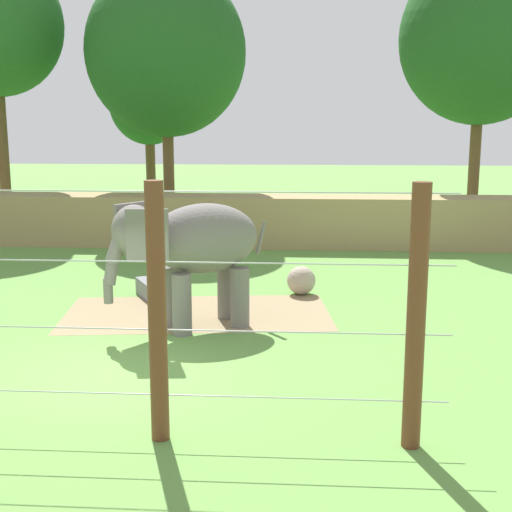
% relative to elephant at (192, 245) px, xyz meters
% --- Properties ---
extents(ground_plane, '(120.00, 120.00, 0.00)m').
position_rel_elephant_xyz_m(ground_plane, '(-1.05, -2.94, -1.86)').
color(ground_plane, '#609342').
extents(dirt_patch, '(6.58, 3.92, 0.01)m').
position_rel_elephant_xyz_m(dirt_patch, '(-0.08, 1.15, -1.85)').
color(dirt_patch, '#937F5B').
rests_on(dirt_patch, ground).
extents(embankment_wall, '(36.00, 1.80, 1.82)m').
position_rel_elephant_xyz_m(embankment_wall, '(-1.05, 10.30, -0.94)').
color(embankment_wall, tan).
rests_on(embankment_wall, ground).
extents(elephant, '(3.42, 2.67, 2.80)m').
position_rel_elephant_xyz_m(elephant, '(0.00, 0.00, 0.00)').
color(elephant, slate).
rests_on(elephant, ground).
extents(enrichment_ball, '(0.75, 0.75, 0.75)m').
position_rel_elephant_xyz_m(enrichment_ball, '(2.38, 3.13, -1.48)').
color(enrichment_ball, tan).
rests_on(enrichment_ball, ground).
extents(cable_fence, '(10.95, 0.26, 3.72)m').
position_rel_elephant_xyz_m(cable_fence, '(-1.05, -5.42, 0.01)').
color(cable_fence, brown).
rests_on(cable_fence, ground).
extents(feed_trough, '(1.11, 1.47, 0.44)m').
position_rel_elephant_xyz_m(feed_trough, '(-1.45, 2.48, -1.64)').
color(feed_trough, slate).
rests_on(feed_trough, ground).
extents(tree_far_left, '(3.62, 3.62, 7.19)m').
position_rel_elephant_xyz_m(tree_far_left, '(-4.69, 17.42, 3.38)').
color(tree_far_left, brown).
rests_on(tree_far_left, ground).
extents(tree_left_of_centre, '(6.34, 6.34, 10.98)m').
position_rel_elephant_xyz_m(tree_left_of_centre, '(9.25, 13.75, 5.77)').
color(tree_left_of_centre, brown).
rests_on(tree_left_of_centre, ground).
extents(tree_behind_wall, '(6.27, 6.27, 10.42)m').
position_rel_elephant_xyz_m(tree_behind_wall, '(-3.00, 13.10, 5.26)').
color(tree_behind_wall, brown).
rests_on(tree_behind_wall, ground).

